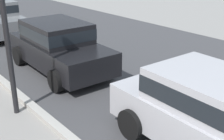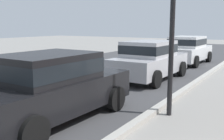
% 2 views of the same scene
% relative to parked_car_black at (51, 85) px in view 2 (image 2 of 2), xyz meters
% --- Properties ---
extents(parked_car_black, '(4.15, 2.02, 1.56)m').
position_rel_parked_car_black_xyz_m(parked_car_black, '(0.00, 0.00, 0.00)').
color(parked_car_black, black).
rests_on(parked_car_black, ground).
extents(parked_car_silver, '(4.15, 2.02, 1.56)m').
position_rel_parked_car_black_xyz_m(parked_car_silver, '(5.55, 0.00, 0.00)').
color(parked_car_silver, '#B7B7BC').
rests_on(parked_car_silver, ground).
extents(parked_car_white, '(4.15, 2.02, 1.56)m').
position_rel_parked_car_black_xyz_m(parked_car_white, '(10.81, 0.00, 0.00)').
color(parked_car_white, silver).
rests_on(parked_car_white, ground).
extents(lamp_post, '(0.32, 0.32, 3.90)m').
position_rel_parked_car_black_xyz_m(lamp_post, '(1.75, -2.20, 1.71)').
color(lamp_post, black).
rests_on(lamp_post, ground).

